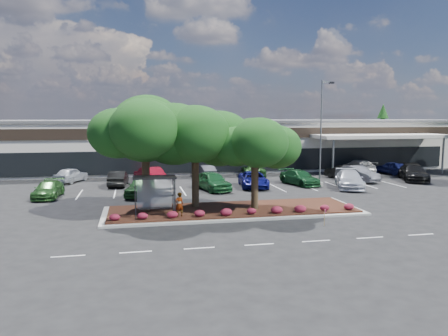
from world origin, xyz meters
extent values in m
plane|color=black|center=(0.00, 0.00, 0.00)|extent=(160.00, 160.00, 0.00)
cube|color=beige|center=(0.00, 34.00, 3.00)|extent=(80.00, 20.00, 6.00)
cube|color=#545557|center=(0.00, 34.00, 6.10)|extent=(80.40, 20.40, 0.30)
cube|color=black|center=(0.00, 23.95, 4.80)|extent=(80.00, 0.25, 1.20)
cube|color=black|center=(0.00, 23.95, 1.60)|extent=(60.00, 0.18, 2.60)
cube|color=#AE0C0C|center=(-6.00, 23.88, 4.80)|extent=(6.00, 0.12, 1.00)
cube|color=beige|center=(20.00, 21.50, 4.40)|extent=(16.00, 5.00, 0.40)
cylinder|color=slate|center=(13.00, 19.50, 2.10)|extent=(0.24, 0.24, 4.20)
cylinder|color=slate|center=(27.00, 19.50, 2.10)|extent=(0.24, 0.24, 4.20)
cube|color=#A5A6A0|center=(-2.00, 4.00, 0.07)|extent=(18.00, 6.00, 0.15)
cube|color=#412316|center=(-2.00, 4.00, 0.20)|extent=(17.20, 5.20, 0.12)
cube|color=silver|center=(-12.00, -4.00, 0.01)|extent=(1.60, 0.12, 0.01)
cube|color=silver|center=(-8.80, -4.00, 0.01)|extent=(1.60, 0.12, 0.01)
cube|color=silver|center=(-5.60, -4.00, 0.01)|extent=(1.60, 0.12, 0.01)
cube|color=silver|center=(-2.40, -4.00, 0.01)|extent=(1.60, 0.12, 0.01)
cube|color=silver|center=(0.80, -4.00, 0.01)|extent=(1.60, 0.12, 0.01)
cube|color=silver|center=(4.00, -4.00, 0.01)|extent=(1.60, 0.12, 0.01)
cube|color=silver|center=(7.20, -4.00, 0.01)|extent=(1.60, 0.12, 0.01)
cube|color=silver|center=(-16.50, 13.50, 0.01)|extent=(0.12, 5.00, 0.01)
cube|color=silver|center=(-13.50, 13.50, 0.01)|extent=(0.12, 5.00, 0.01)
cube|color=silver|center=(-10.50, 13.50, 0.01)|extent=(0.12, 5.00, 0.01)
cube|color=silver|center=(-7.50, 13.50, 0.01)|extent=(0.12, 5.00, 0.01)
cube|color=silver|center=(-4.50, 13.50, 0.01)|extent=(0.12, 5.00, 0.01)
cube|color=silver|center=(-1.50, 13.50, 0.01)|extent=(0.12, 5.00, 0.01)
cube|color=silver|center=(1.50, 13.50, 0.01)|extent=(0.12, 5.00, 0.01)
cube|color=silver|center=(4.50, 13.50, 0.01)|extent=(0.12, 5.00, 0.01)
cube|color=silver|center=(7.50, 13.50, 0.01)|extent=(0.12, 5.00, 0.01)
cube|color=silver|center=(10.50, 13.50, 0.01)|extent=(0.12, 5.00, 0.01)
cube|color=silver|center=(13.50, 13.50, 0.01)|extent=(0.12, 5.00, 0.01)
cube|color=silver|center=(16.50, 13.50, 0.01)|extent=(0.12, 5.00, 0.01)
cylinder|color=black|center=(-8.75, 3.45, 1.51)|extent=(0.08, 0.08, 2.50)
cylinder|color=black|center=(-6.25, 3.45, 1.51)|extent=(0.08, 0.08, 2.50)
cylinder|color=black|center=(-8.75, 2.15, 1.51)|extent=(0.08, 0.08, 2.50)
cylinder|color=black|center=(-6.25, 2.15, 1.51)|extent=(0.08, 0.08, 2.50)
cube|color=black|center=(-7.50, 2.80, 2.80)|extent=(2.75, 1.55, 0.10)
cube|color=silver|center=(-7.50, 3.45, 1.63)|extent=(2.30, 0.03, 2.00)
cube|color=black|center=(-7.50, 3.05, 0.71)|extent=(2.00, 0.35, 0.06)
cone|color=#10350E|center=(34.00, 44.00, 4.50)|extent=(3.96, 3.96, 9.00)
imported|color=#594C47|center=(-5.97, 2.24, 1.05)|extent=(0.67, 0.54, 1.59)
cube|color=#A5A6A0|center=(8.79, 13.53, 0.20)|extent=(0.50, 0.50, 0.40)
cylinder|color=slate|center=(8.79, 13.53, 5.26)|extent=(0.14, 0.14, 9.72)
cube|color=slate|center=(9.24, 13.53, 9.97)|extent=(0.90, 0.22, 0.14)
cube|color=black|center=(9.74, 13.53, 9.90)|extent=(0.45, 0.30, 0.18)
cube|color=#9F8153|center=(2.64, -1.00, 0.51)|extent=(0.03, 0.03, 1.02)
cube|color=#DD3A7C|center=(2.69, -1.00, 0.94)|extent=(0.02, 0.14, 0.18)
imported|color=#245120|center=(-15.82, 12.48, 0.69)|extent=(2.22, 4.84, 1.37)
imported|color=white|center=(-6.61, 12.99, 0.74)|extent=(2.81, 4.66, 1.48)
imported|color=#1E4F21|center=(-8.15, 11.65, 0.83)|extent=(3.41, 5.25, 1.66)
imported|color=#185227|center=(-1.81, 13.29, 0.86)|extent=(3.23, 5.40, 1.72)
imported|color=#0D0F60|center=(2.32, 14.18, 0.74)|extent=(3.17, 5.64, 1.49)
imported|color=#154520|center=(7.19, 14.70, 0.72)|extent=(3.27, 5.34, 1.45)
imported|color=silver|center=(11.06, 11.91, 0.83)|extent=(4.16, 6.16, 1.66)
imported|color=#4E4E55|center=(13.96, 15.68, 0.80)|extent=(3.16, 5.14, 1.60)
imported|color=black|center=(20.02, 15.01, 0.84)|extent=(4.49, 6.28, 1.69)
imported|color=#B3B7BF|center=(-15.18, 21.15, 0.76)|extent=(3.46, 4.78, 1.51)
imported|color=black|center=(-10.33, 17.62, 0.74)|extent=(1.96, 4.63, 1.49)
imported|color=maroon|center=(-7.33, 18.31, 0.86)|extent=(3.19, 5.52, 1.72)
imported|color=#54545C|center=(-0.97, 22.36, 0.67)|extent=(1.90, 4.22, 1.34)
imported|color=#224E1C|center=(4.31, 21.40, 0.72)|extent=(3.19, 5.47, 1.43)
imported|color=black|center=(13.38, 17.54, 0.76)|extent=(2.99, 4.90, 1.52)
imported|color=silver|center=(17.47, 21.88, 0.80)|extent=(2.33, 5.55, 1.60)
imported|color=navy|center=(20.78, 20.20, 0.75)|extent=(2.76, 4.69, 1.50)
camera|label=1|loc=(-8.75, -25.52, 6.70)|focal=35.00mm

